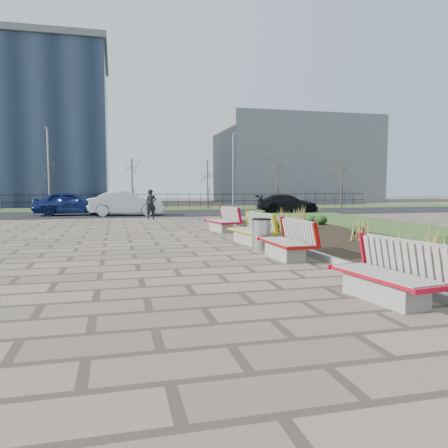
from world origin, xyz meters
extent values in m
plane|color=#7D6B56|center=(0.00, 0.00, 0.00)|extent=(120.00, 120.00, 0.00)
cube|color=black|center=(6.25, 5.00, 0.05)|extent=(4.50, 18.00, 0.10)
cube|color=gray|center=(3.92, 5.00, 0.07)|extent=(0.16, 18.00, 0.15)
cube|color=#33511E|center=(0.00, 28.00, 0.02)|extent=(80.00, 5.00, 0.04)
cube|color=black|center=(0.00, 22.00, 0.01)|extent=(80.00, 7.00, 0.02)
cylinder|color=#B2B2B7|center=(2.90, 3.99, 0.47)|extent=(0.56, 0.56, 0.93)
imported|color=black|center=(0.68, 17.07, 0.86)|extent=(0.69, 0.52, 1.71)
imported|color=navy|center=(-4.15, 21.47, 0.79)|extent=(4.60, 2.01, 1.54)
imported|color=#BABEC3|center=(-0.59, 20.34, 0.79)|extent=(4.81, 2.00, 1.55)
imported|color=black|center=(10.65, 20.92, 0.66)|extent=(4.61, 2.34, 1.28)
cube|color=slate|center=(20.00, 42.00, 5.00)|extent=(18.00, 12.00, 10.00)
camera|label=1|loc=(-1.32, -8.27, 1.92)|focal=35.00mm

